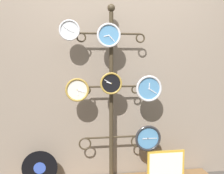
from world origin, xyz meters
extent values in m
cube|color=gray|center=(0.00, 0.57, 1.40)|extent=(4.40, 0.04, 2.80)
cylinder|color=#382D1E|center=(0.00, 0.41, 0.91)|extent=(0.04, 0.04, 1.79)
sphere|color=#382D1E|center=(0.00, 0.41, 1.85)|extent=(0.08, 0.08, 0.08)
cylinder|color=#382D1E|center=(-0.15, 0.41, 1.59)|extent=(0.30, 0.02, 0.02)
torus|color=#382D1E|center=(-0.30, 0.41, 1.55)|extent=(0.10, 0.02, 0.10)
cylinder|color=#382D1E|center=(0.15, 0.41, 1.59)|extent=(0.30, 0.02, 0.02)
torus|color=#382D1E|center=(0.30, 0.41, 1.55)|extent=(0.10, 0.02, 0.10)
cylinder|color=#382D1E|center=(-0.13, 0.41, 1.06)|extent=(0.25, 0.02, 0.02)
torus|color=#382D1E|center=(-0.25, 0.41, 1.02)|extent=(0.09, 0.02, 0.09)
cylinder|color=#382D1E|center=(0.13, 0.41, 1.06)|extent=(0.25, 0.02, 0.02)
torus|color=#382D1E|center=(0.25, 0.41, 1.02)|extent=(0.09, 0.02, 0.09)
cylinder|color=#382D1E|center=(-0.14, 0.41, 0.52)|extent=(0.28, 0.02, 0.02)
torus|color=#382D1E|center=(-0.28, 0.41, 0.46)|extent=(0.13, 0.02, 0.13)
cylinder|color=#382D1E|center=(0.14, 0.41, 0.52)|extent=(0.28, 0.02, 0.02)
torus|color=#382D1E|center=(0.28, 0.41, 0.46)|extent=(0.13, 0.02, 0.13)
cylinder|color=silver|center=(-0.42, 0.34, 1.61)|extent=(0.18, 0.02, 0.18)
torus|color=silver|center=(-0.42, 0.32, 1.61)|extent=(0.20, 0.02, 0.20)
cylinder|color=silver|center=(-0.42, 0.32, 1.61)|extent=(0.01, 0.01, 0.01)
cube|color=silver|center=(-0.40, 0.32, 1.61)|extent=(0.04, 0.00, 0.02)
cube|color=silver|center=(-0.45, 0.32, 1.63)|extent=(0.06, 0.00, 0.05)
cylinder|color=#4C84B2|center=(-0.04, 0.34, 1.57)|extent=(0.22, 0.02, 0.22)
torus|color=silver|center=(-0.04, 0.33, 1.57)|extent=(0.24, 0.02, 0.24)
cylinder|color=silver|center=(-0.04, 0.33, 1.57)|extent=(0.01, 0.01, 0.01)
cube|color=silver|center=(-0.06, 0.33, 1.56)|extent=(0.05, 0.00, 0.02)
cube|color=silver|center=(-0.01, 0.32, 1.54)|extent=(0.06, 0.00, 0.07)
cylinder|color=silver|center=(-0.35, 0.31, 1.04)|extent=(0.21, 0.02, 0.21)
torus|color=#A58438|center=(-0.35, 0.30, 1.04)|extent=(0.23, 0.02, 0.23)
cylinder|color=#A58438|center=(-0.35, 0.30, 1.04)|extent=(0.01, 0.01, 0.01)
cube|color=silver|center=(-0.35, 0.30, 1.02)|extent=(0.01, 0.00, 0.05)
cube|color=silver|center=(-0.31, 0.30, 1.03)|extent=(0.08, 0.00, 0.03)
cylinder|color=black|center=(-0.02, 0.31, 1.10)|extent=(0.20, 0.02, 0.20)
torus|color=#A58438|center=(-0.02, 0.30, 1.10)|extent=(0.22, 0.02, 0.22)
cylinder|color=#A58438|center=(-0.02, 0.30, 1.10)|extent=(0.01, 0.01, 0.01)
cube|color=silver|center=(-0.04, 0.30, 1.11)|extent=(0.05, 0.00, 0.02)
cube|color=silver|center=(-0.05, 0.30, 1.12)|extent=(0.07, 0.00, 0.04)
cylinder|color=#4C84B2|center=(0.37, 0.31, 1.04)|extent=(0.24, 0.02, 0.24)
torus|color=silver|center=(0.37, 0.30, 1.04)|extent=(0.27, 0.02, 0.27)
cylinder|color=silver|center=(0.37, 0.30, 1.04)|extent=(0.01, 0.01, 0.01)
cube|color=silver|center=(0.37, 0.30, 1.07)|extent=(0.01, 0.00, 0.06)
cube|color=silver|center=(0.41, 0.29, 1.02)|extent=(0.08, 0.00, 0.06)
cylinder|color=#4C84B2|center=(0.37, 0.34, 0.52)|extent=(0.25, 0.02, 0.25)
torus|color=#262628|center=(0.37, 0.32, 0.52)|extent=(0.27, 0.02, 0.27)
cylinder|color=#262628|center=(0.37, 0.32, 0.52)|extent=(0.01, 0.01, 0.01)
cube|color=silver|center=(0.34, 0.32, 0.52)|extent=(0.06, 0.00, 0.01)
cube|color=silver|center=(0.42, 0.32, 0.52)|extent=(0.10, 0.00, 0.01)
cylinder|color=black|center=(-0.74, 0.39, 0.24)|extent=(0.36, 0.01, 0.36)
cylinder|color=#334FB2|center=(-0.74, 0.39, 0.24)|extent=(0.12, 0.00, 0.12)
cube|color=gold|center=(0.58, 0.33, 0.22)|extent=(0.41, 0.02, 0.31)
cube|color=white|center=(0.58, 0.32, 0.22)|extent=(0.36, 0.00, 0.27)
camera|label=1|loc=(-0.39, -2.24, 1.34)|focal=42.00mm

